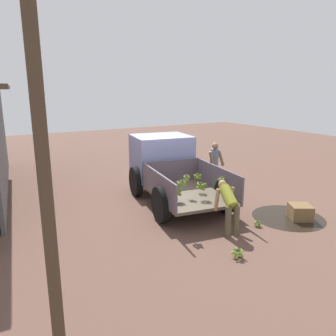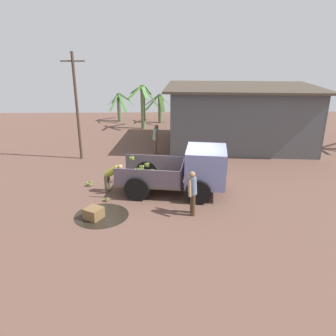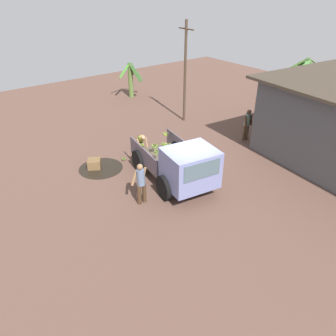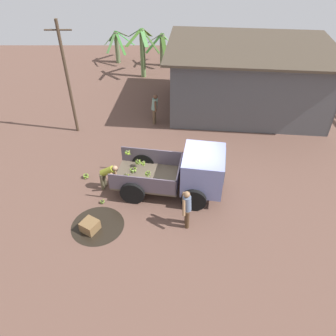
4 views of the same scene
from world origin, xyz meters
The scene contains 15 objects.
ground centered at (0.00, 0.00, 0.00)m, with size 36.00×36.00×0.00m, color brown.
mud_patch_0 centered at (-3.33, -2.15, 0.00)m, with size 1.92×1.92×0.01m, color black.
cargo_truck centered at (0.12, -0.32, 1.03)m, with size 4.51×2.67×1.91m.
warehouse_shed centered at (4.05, 6.90, 2.53)m, with size 9.40×7.23×3.52m.
utility_pole centered at (-5.47, 4.38, 2.84)m, with size 1.18×0.14×5.45m.
banana_palm_1 centered at (2.12, 13.62, 1.46)m, with size 2.01×2.77×2.55m.
banana_palm_2 centered at (-2.44, 11.37, 1.67)m, with size 2.16×2.34×3.17m.
banana_palm_3 centered at (-1.21, 13.44, 1.19)m, with size 2.37×2.01×2.27m.
banana_palm_5 centered at (-4.49, 14.03, 1.20)m, with size 2.17×2.51×2.27m.
person_foreground_visitor centered at (-0.13, -2.12, 0.90)m, with size 0.34×0.68×1.62m.
person_worker_loading centered at (-3.20, -0.11, 0.73)m, with size 0.79×0.63×1.22m.
person_bystander_near_shed centered at (-1.48, 5.17, 0.91)m, with size 0.39×0.58×1.63m.
banana_bunch_on_ground_0 centered at (-4.28, 0.54, 0.12)m, with size 0.27×0.27×0.21m.
banana_bunch_on_ground_1 centered at (-3.35, -0.99, 0.09)m, with size 0.19×0.19×0.16m.
wooden_crate_0 centered at (-3.56, -2.34, 0.20)m, with size 0.55×0.55×0.39m, color brown.
Camera 2 is at (-1.25, -12.50, 5.52)m, focal length 35.00 mm.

